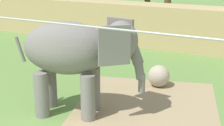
{
  "coord_description": "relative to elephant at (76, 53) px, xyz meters",
  "views": [
    {
      "loc": [
        5.2,
        -5.49,
        4.65
      ],
      "look_at": [
        0.27,
        3.95,
        1.4
      ],
      "focal_mm": 54.55,
      "sensor_mm": 36.0,
      "label": 1
    }
  ],
  "objects": [
    {
      "name": "dirt_patch",
      "position": [
        1.65,
        1.72,
        -1.97
      ],
      "size": [
        5.67,
        5.73,
        0.01
      ],
      "primitive_type": "cube",
      "rotation": [
        0.0,
        0.0,
        0.27
      ],
      "color": "#937F5B",
      "rests_on": "ground"
    },
    {
      "name": "elephant",
      "position": [
        0.0,
        0.0,
        0.0
      ],
      "size": [
        3.85,
        2.31,
        2.97
      ],
      "color": "slate",
      "rests_on": "ground"
    },
    {
      "name": "embankment_wall",
      "position": [
        0.3,
        9.38,
        -0.82
      ],
      "size": [
        36.0,
        1.8,
        2.3
      ],
      "primitive_type": "cube",
      "color": "tan",
      "rests_on": "ground"
    },
    {
      "name": "enrichment_ball",
      "position": [
        1.43,
        3.41,
        -1.56
      ],
      "size": [
        0.83,
        0.83,
        0.83
      ],
      "primitive_type": "sphere",
      "color": "tan",
      "rests_on": "ground"
    }
  ]
}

